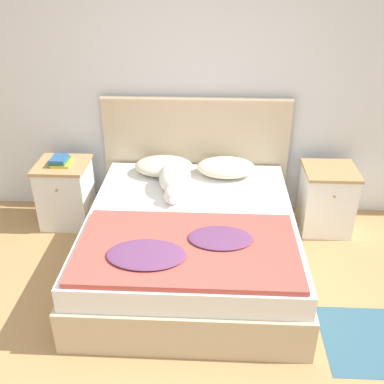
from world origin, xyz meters
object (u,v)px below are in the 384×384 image
object	(u,v)px
book_stack	(60,161)
nightstand_left	(66,193)
pillow_right	(226,167)
pillow_left	(164,166)
nightstand_right	(326,199)
dog	(175,179)
bed	(191,242)

from	to	relation	value
book_stack	nightstand_left	bearing A→B (deg)	84.40
pillow_right	pillow_left	bearing A→B (deg)	180.00
book_stack	nightstand_right	bearing A→B (deg)	0.32
nightstand_right	dog	size ratio (longest dim) A/B	0.91
bed	nightstand_right	world-z (taller)	nightstand_right
pillow_right	dog	xyz separation A→B (m)	(-0.44, -0.29, 0.03)
pillow_right	dog	size ratio (longest dim) A/B	0.78
nightstand_left	book_stack	xyz separation A→B (m)	(-0.00, -0.01, 0.34)
pillow_right	dog	world-z (taller)	dog
pillow_right	nightstand_right	bearing A→B (deg)	-2.80
nightstand_left	dog	bearing A→B (deg)	-13.13
nightstand_left	bed	bearing A→B (deg)	-28.74
nightstand_right	pillow_right	distance (m)	0.98
book_stack	pillow_left	bearing A→B (deg)	3.62
nightstand_left	pillow_left	distance (m)	0.98
nightstand_left	pillow_right	distance (m)	1.53
dog	nightstand_right	bearing A→B (deg)	10.20
pillow_right	book_stack	distance (m)	1.51
bed	pillow_left	size ratio (longest dim) A/B	3.57
nightstand_left	dog	world-z (taller)	dog
book_stack	dog	bearing A→B (deg)	-12.42
nightstand_right	dog	world-z (taller)	dog
nightstand_left	pillow_left	size ratio (longest dim) A/B	1.16
nightstand_left	pillow_left	bearing A→B (deg)	2.80
nightstand_left	book_stack	world-z (taller)	book_stack
nightstand_left	book_stack	size ratio (longest dim) A/B	2.87
bed	pillow_left	xyz separation A→B (m)	(-0.29, 0.72, 0.34)
nightstand_right	book_stack	xyz separation A→B (m)	(-2.45, -0.01, 0.34)
nightstand_left	nightstand_right	world-z (taller)	same
dog	book_stack	distance (m)	1.09
pillow_left	dog	world-z (taller)	dog
nightstand_left	pillow_left	xyz separation A→B (m)	(0.94, 0.05, 0.28)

